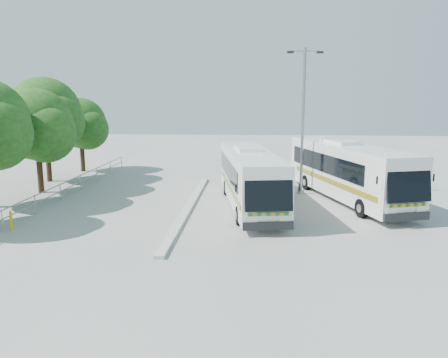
# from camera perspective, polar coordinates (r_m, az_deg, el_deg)

# --- Properties ---
(ground) EXTENTS (100.00, 100.00, 0.00)m
(ground) POSITION_cam_1_polar(r_m,az_deg,el_deg) (21.90, 0.74, -5.03)
(ground) COLOR #9F9F99
(ground) RESTS_ON ground
(kerb_divider) EXTENTS (0.40, 16.00, 0.15)m
(kerb_divider) POSITION_cam_1_polar(r_m,az_deg,el_deg) (24.03, -4.50, -3.47)
(kerb_divider) COLOR #B2B2AD
(kerb_divider) RESTS_ON ground
(railing) EXTENTS (0.06, 22.00, 1.00)m
(railing) POSITION_cam_1_polar(r_m,az_deg,el_deg) (27.90, -19.77, -0.71)
(railing) COLOR gray
(railing) RESTS_ON ground
(tree_far_c) EXTENTS (4.97, 4.69, 6.49)m
(tree_far_c) POSITION_cam_1_polar(r_m,az_deg,el_deg) (29.37, -23.17, 6.53)
(tree_far_c) COLOR #382314
(tree_far_c) RESTS_ON ground
(tree_far_d) EXTENTS (5.62, 5.30, 7.33)m
(tree_far_d) POSITION_cam_1_polar(r_m,az_deg,el_deg) (33.18, -22.21, 7.92)
(tree_far_d) COLOR #382314
(tree_far_d) RESTS_ON ground
(tree_far_e) EXTENTS (4.54, 4.28, 5.92)m
(tree_far_e) POSITION_cam_1_polar(r_m,az_deg,el_deg) (37.07, -18.13, 6.92)
(tree_far_e) COLOR #382314
(tree_far_e) RESTS_ON ground
(coach_main) EXTENTS (3.85, 11.17, 3.04)m
(coach_main) POSITION_cam_1_polar(r_m,az_deg,el_deg) (23.75, 3.41, 0.30)
(coach_main) COLOR white
(coach_main) RESTS_ON ground
(coach_adjacent) EXTENTS (5.47, 11.86, 3.24)m
(coach_adjacent) POSITION_cam_1_polar(r_m,az_deg,el_deg) (26.24, 15.77, 1.14)
(coach_adjacent) COLOR silver
(coach_adjacent) RESTS_ON ground
(lamppost) EXTENTS (2.16, 0.40, 8.81)m
(lamppost) POSITION_cam_1_polar(r_m,az_deg,el_deg) (27.08, 10.29, 8.21)
(lamppost) COLOR gray
(lamppost) RESTS_ON ground
(bollard) EXTENTS (0.14, 0.14, 0.88)m
(bollard) POSITION_cam_1_polar(r_m,az_deg,el_deg) (21.91, -26.04, -4.92)
(bollard) COLOR gold
(bollard) RESTS_ON ground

